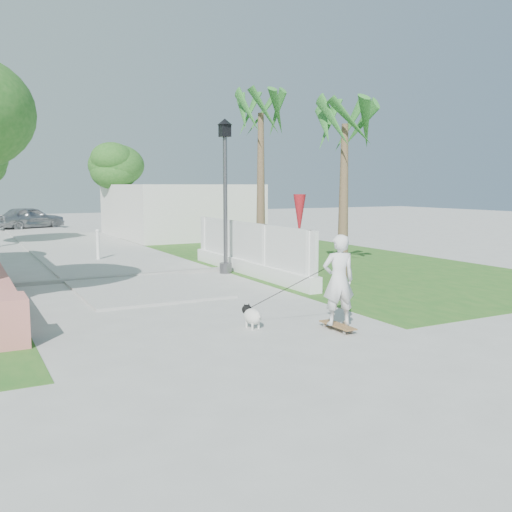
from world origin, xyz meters
TOP-DOWN VIEW (x-y plane):
  - ground at (0.00, 0.00)m, footprint 90.00×90.00m
  - path_strip at (0.00, 20.00)m, footprint 3.20×36.00m
  - curb at (0.00, 6.00)m, footprint 6.50×0.25m
  - grass_right at (7.00, 8.00)m, footprint 8.00×20.00m
  - lattice_fence at (3.40, 5.00)m, footprint 0.35×7.00m
  - building_right at (6.00, 18.00)m, footprint 6.00×8.00m
  - street_lamp at (2.90, 5.50)m, footprint 0.44×0.44m
  - bollard at (0.20, 10.00)m, footprint 0.14×0.14m
  - patio_umbrella at (4.80, 4.50)m, footprint 0.36×0.36m
  - tree_path_right at (3.22, 19.98)m, footprint 3.00×3.00m
  - palm_far at (4.60, 6.50)m, footprint 1.80×1.80m
  - palm_near at (5.40, 3.20)m, footprint 1.80×1.80m
  - skateboarder at (1.36, -1.08)m, footprint 1.60×1.48m
  - dog at (0.61, -0.59)m, footprint 0.29×0.61m
  - parked_car at (-0.14, 26.52)m, footprint 4.18×2.79m

SIDE VIEW (x-z plane):
  - ground at x=0.00m, z-range 0.00..0.00m
  - grass_right at x=7.00m, z-range 0.00..0.01m
  - path_strip at x=0.00m, z-range 0.00..0.06m
  - curb at x=0.00m, z-range 0.00..0.10m
  - dog at x=0.61m, z-range 0.02..0.44m
  - lattice_fence at x=3.40m, z-range -0.21..1.29m
  - bollard at x=0.20m, z-range 0.04..1.13m
  - parked_car at x=-0.14m, z-range 0.00..1.32m
  - skateboarder at x=1.36m, z-range -0.09..1.62m
  - building_right at x=6.00m, z-range 0.00..2.60m
  - patio_umbrella at x=4.80m, z-range 0.54..2.84m
  - street_lamp at x=2.90m, z-range 0.21..4.65m
  - tree_path_right at x=3.22m, z-range 1.10..5.89m
  - palm_near at x=5.40m, z-range 1.60..6.30m
  - palm_far at x=4.60m, z-range 1.83..7.13m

